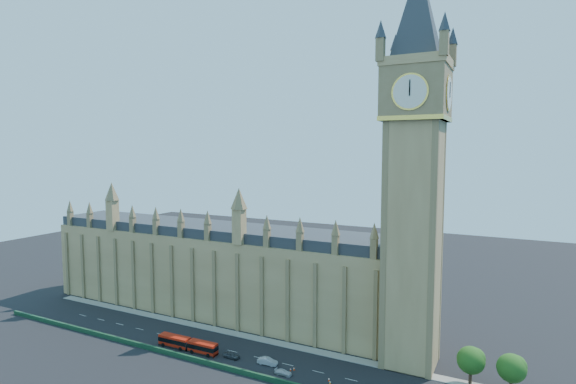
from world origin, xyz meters
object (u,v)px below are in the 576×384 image
at_px(car_grey, 232,355).
at_px(car_white, 283,372).
at_px(car_silver, 268,361).
at_px(red_bus, 188,344).

relative_size(car_grey, car_white, 1.03).
distance_m(car_grey, car_silver, 9.71).
bearing_deg(car_grey, car_silver, -82.23).
xyz_separation_m(red_bus, car_grey, (12.72, 1.29, -0.84)).
relative_size(car_grey, car_silver, 0.86).
bearing_deg(red_bus, car_white, -2.01).
bearing_deg(car_silver, car_white, -119.89).
relative_size(red_bus, car_silver, 3.53).
distance_m(red_bus, car_grey, 12.81).
height_order(red_bus, car_silver, red_bus).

